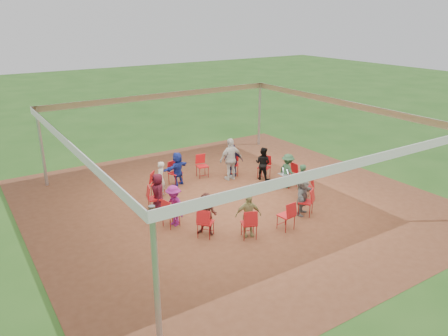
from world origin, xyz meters
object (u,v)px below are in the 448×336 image
person_seated_4 (161,179)px  laptop (284,173)px  person_seated_5 (158,193)px  chair_0 (290,175)px  chair_9 (249,224)px  person_seated_8 (248,215)px  person_seated_9 (302,196)px  chair_3 (202,166)px  person_seated_6 (174,206)px  chair_2 (233,164)px  chair_5 (158,184)px  chair_6 (155,199)px  chair_4 (175,173)px  chair_7 (171,213)px  chair_11 (306,202)px  chair_10 (286,216)px  person_seated_0 (288,171)px  chair_1 (264,167)px  person_seated_1 (263,163)px  person_seated_7 (207,214)px  chair_12 (306,187)px  person_seated_10 (303,182)px  cable_coil (222,194)px  person_seated_2 (233,161)px  person_seated_3 (178,169)px  standing_person (231,159)px  chair_8 (206,222)px

person_seated_4 → laptop: bearing=110.1°
person_seated_5 → person_seated_4: bearing=166.2°
chair_0 → chair_9: 4.29m
person_seated_8 → person_seated_9: bearing=27.7°
chair_3 → person_seated_6: size_ratio=0.70×
chair_2 → chair_3: same height
chair_5 → chair_6: 1.25m
chair_4 → chair_7: bearing=41.5°
person_seated_6 → person_seated_8: same height
chair_11 → chair_3: bearing=69.2°
chair_10 → person_seated_9: person_seated_9 is taller
person_seated_0 → person_seated_6: (-4.92, -0.48, 0.00)m
chair_1 → laptop: (-0.01, -1.21, 0.17)m
person_seated_1 → chair_6: bearing=68.7°
chair_9 → person_seated_0: person_seated_0 is taller
chair_11 → laptop: chair_11 is taller
chair_3 → chair_5: size_ratio=1.00×
person_seated_8 → laptop: person_seated_8 is taller
chair_10 → person_seated_7: (-2.15, 0.99, 0.20)m
chair_7 → person_seated_9: (3.91, -1.52, 0.20)m
chair_3 → chair_9: (-1.36, -5.00, 0.00)m
chair_12 → person_seated_5: 5.06m
chair_9 → laptop: (3.31, 2.36, 0.17)m
chair_5 → person_seated_5: (-0.49, -1.12, 0.20)m
person_seated_1 → person_seated_10: (-0.06, -2.31, 0.00)m
chair_1 → chair_3: same height
person_seated_0 → chair_6: bearing=82.9°
chair_4 → chair_2: bearing=152.3°
person_seated_1 → person_seated_8: bearing=110.8°
chair_0 → cable_coil: chair_0 is taller
chair_1 → person_seated_6: person_seated_6 is taller
person_seated_2 → person_seated_6: 4.65m
chair_6 → chair_12: size_ratio=1.00×
person_seated_3 → person_seated_7: size_ratio=1.00×
person_seated_8 → person_seated_10: 3.30m
person_seated_8 → standing_person: size_ratio=0.78×
person_seated_0 → laptop: bearing=90.0°
chair_11 → laptop: size_ratio=2.63×
chair_8 → person_seated_5: person_seated_5 is taller
chair_6 → person_seated_0: 5.06m
chair_5 → chair_7: size_ratio=1.00×
chair_5 → cable_coil: (1.97, -1.15, -0.43)m
chair_1 → person_seated_8: person_seated_8 is taller
chair_3 → chair_5: same height
chair_1 → chair_12: same height
chair_4 → chair_1: bearing=138.5°
chair_1 → chair_6: bearing=69.2°
chair_8 → person_seated_3: size_ratio=0.70×
person_seated_0 → standing_person: (-1.32, 1.81, 0.18)m
chair_3 → chair_7: size_ratio=1.00×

